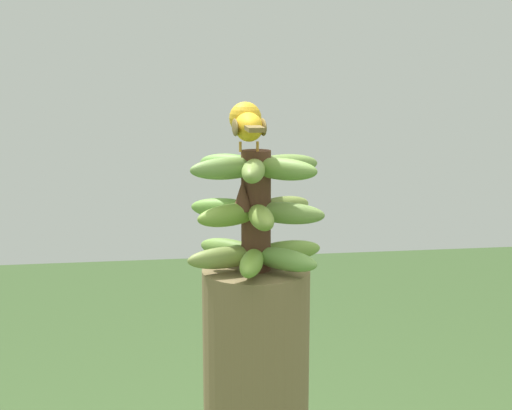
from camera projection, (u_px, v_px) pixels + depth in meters
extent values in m
cylinder|color=#4C2D1E|center=(256.00, 211.00, 1.37)|extent=(0.06, 0.06, 0.22)
ellipsoid|color=olive|center=(252.00, 263.00, 1.32)|extent=(0.08, 0.15, 0.04)
ellipsoid|color=#75A24C|center=(284.00, 259.00, 1.35)|extent=(0.13, 0.13, 0.04)
ellipsoid|color=olive|center=(286.00, 251.00, 1.41)|extent=(0.15, 0.07, 0.04)
ellipsoid|color=olive|center=(260.00, 246.00, 1.44)|extent=(0.08, 0.15, 0.04)
ellipsoid|color=olive|center=(230.00, 249.00, 1.42)|extent=(0.13, 0.13, 0.04)
ellipsoid|color=olive|center=(224.00, 258.00, 1.36)|extent=(0.15, 0.07, 0.04)
ellipsoid|color=#7AA049|center=(251.00, 205.00, 1.43)|extent=(0.04, 0.14, 0.04)
ellipsoid|color=#6D9E3F|center=(226.00, 209.00, 1.39)|extent=(0.14, 0.10, 0.04)
ellipsoid|color=olive|center=(230.00, 215.00, 1.33)|extent=(0.14, 0.11, 0.04)
ellipsoid|color=olive|center=(262.00, 217.00, 1.31)|extent=(0.04, 0.14, 0.04)
ellipsoid|color=olive|center=(287.00, 213.00, 1.35)|extent=(0.14, 0.10, 0.04)
ellipsoid|color=olive|center=(280.00, 207.00, 1.41)|extent=(0.14, 0.11, 0.04)
ellipsoid|color=#719B42|center=(258.00, 163.00, 1.41)|extent=(0.07, 0.15, 0.04)
ellipsoid|color=#6BA144|center=(231.00, 164.00, 1.38)|extent=(0.13, 0.13, 0.04)
ellipsoid|color=#6F9347|center=(227.00, 168.00, 1.33)|extent=(0.15, 0.08, 0.04)
ellipsoid|color=#7F9A48|center=(253.00, 171.00, 1.30)|extent=(0.07, 0.15, 0.04)
ellipsoid|color=#739945|center=(282.00, 169.00, 1.32)|extent=(0.13, 0.13, 0.04)
ellipsoid|color=olive|center=(284.00, 165.00, 1.38)|extent=(0.15, 0.08, 0.04)
cone|color=#4C2D1E|center=(242.00, 195.00, 1.34)|extent=(0.04, 0.04, 0.06)
cone|color=brown|center=(267.00, 204.00, 1.39)|extent=(0.04, 0.04, 0.06)
cylinder|color=#C68933|center=(257.00, 146.00, 1.33)|extent=(0.01, 0.00, 0.02)
cylinder|color=#C68933|center=(240.00, 147.00, 1.32)|extent=(0.01, 0.00, 0.02)
ellipsoid|color=gold|center=(249.00, 127.00, 1.32)|extent=(0.05, 0.10, 0.05)
ellipsoid|color=brown|center=(263.00, 127.00, 1.32)|extent=(0.01, 0.07, 0.03)
ellipsoid|color=brown|center=(235.00, 127.00, 1.31)|extent=(0.01, 0.07, 0.03)
cube|color=brown|center=(255.00, 129.00, 1.24)|extent=(0.03, 0.06, 0.01)
sphere|color=gold|center=(245.00, 118.00, 1.36)|extent=(0.06, 0.06, 0.06)
sphere|color=black|center=(233.00, 115.00, 1.36)|extent=(0.01, 0.01, 0.01)
cone|color=orange|center=(243.00, 117.00, 1.40)|extent=(0.02, 0.03, 0.02)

